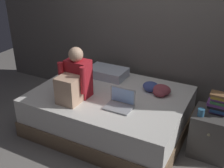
% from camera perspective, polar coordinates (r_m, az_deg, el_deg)
% --- Properties ---
extents(ground_plane, '(8.00, 8.00, 0.00)m').
position_cam_1_polar(ground_plane, '(3.61, 0.17, -12.17)').
color(ground_plane, gray).
extents(wall_back, '(5.60, 0.10, 2.70)m').
position_cam_1_polar(wall_back, '(4.04, 8.27, 13.14)').
color(wall_back, '#605B56').
rests_on(wall_back, ground_plane).
extents(bed, '(2.00, 1.50, 0.54)m').
position_cam_1_polar(bed, '(3.75, -0.43, -5.58)').
color(bed, '#7A6047').
rests_on(bed, ground_plane).
extents(nightstand, '(0.44, 0.46, 0.55)m').
position_cam_1_polar(nightstand, '(3.52, 19.70, -9.55)').
color(nightstand, '#474442').
rests_on(nightstand, ground_plane).
extents(person_sitting, '(0.39, 0.44, 0.66)m').
position_cam_1_polar(person_sitting, '(3.42, -7.76, 0.81)').
color(person_sitting, '#B21E28').
rests_on(person_sitting, bed).
extents(laptop, '(0.32, 0.23, 0.22)m').
position_cam_1_polar(laptop, '(3.29, 1.72, -3.87)').
color(laptop, '#9EA0A5').
rests_on(laptop, bed).
extents(pillow, '(0.56, 0.36, 0.13)m').
position_cam_1_polar(pillow, '(4.06, -0.97, 2.39)').
color(pillow, silver).
rests_on(pillow, bed).
extents(book_stack, '(0.25, 0.16, 0.24)m').
position_cam_1_polar(book_stack, '(3.35, 21.31, -3.69)').
color(book_stack, '#703D84').
rests_on(book_stack, nightstand).
extents(mug, '(0.08, 0.08, 0.09)m').
position_cam_1_polar(mug, '(3.26, 17.94, -5.59)').
color(mug, teal).
rests_on(mug, nightstand).
extents(clothes_pile, '(0.39, 0.26, 0.13)m').
position_cam_1_polar(clothes_pile, '(3.65, 9.07, -0.95)').
color(clothes_pile, '#3D4C8E').
rests_on(clothes_pile, bed).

